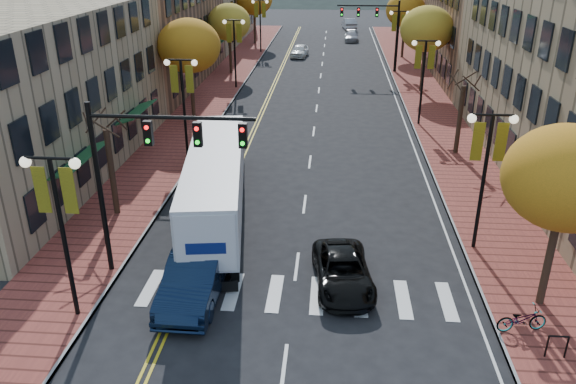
% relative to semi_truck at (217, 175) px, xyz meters
% --- Properties ---
extents(ground, '(200.00, 200.00, 0.00)m').
position_rel_semi_truck_xyz_m(ground, '(4.08, -8.43, -2.11)').
color(ground, black).
rests_on(ground, ground).
extents(sidewalk_left, '(4.00, 85.00, 0.15)m').
position_rel_semi_truck_xyz_m(sidewalk_left, '(-4.92, 24.07, -2.03)').
color(sidewalk_left, brown).
rests_on(sidewalk_left, ground).
extents(sidewalk_right, '(4.00, 85.00, 0.15)m').
position_rel_semi_truck_xyz_m(sidewalk_right, '(13.08, 24.07, -2.03)').
color(sidewalk_right, brown).
rests_on(sidewalk_right, ground).
extents(building_left_mid, '(12.00, 24.00, 11.00)m').
position_rel_semi_truck_xyz_m(building_left_mid, '(-12.92, 27.57, 3.39)').
color(building_left_mid, brown).
rests_on(building_left_mid, ground).
extents(building_left_far, '(12.00, 26.00, 9.50)m').
position_rel_semi_truck_xyz_m(building_left_far, '(-12.92, 52.57, 2.64)').
color(building_left_far, '#9E8966').
rests_on(building_left_far, ground).
extents(building_right_mid, '(15.00, 24.00, 10.00)m').
position_rel_semi_truck_xyz_m(building_right_mid, '(22.58, 33.57, 2.89)').
color(building_right_mid, brown).
rests_on(building_right_mid, ground).
extents(tree_left_a, '(0.28, 0.28, 4.20)m').
position_rel_semi_truck_xyz_m(tree_left_a, '(-4.92, -0.43, 0.14)').
color(tree_left_a, '#382619').
rests_on(tree_left_a, sidewalk_left).
extents(tree_left_b, '(4.48, 4.48, 7.21)m').
position_rel_semi_truck_xyz_m(tree_left_b, '(-4.92, 15.57, 3.34)').
color(tree_left_b, '#382619').
rests_on(tree_left_b, sidewalk_left).
extents(tree_left_c, '(4.16, 4.16, 6.69)m').
position_rel_semi_truck_xyz_m(tree_left_c, '(-4.92, 31.57, 2.95)').
color(tree_left_c, '#382619').
rests_on(tree_left_c, sidewalk_left).
extents(tree_right_a, '(4.16, 4.16, 6.69)m').
position_rel_semi_truck_xyz_m(tree_right_a, '(13.08, -6.43, 2.95)').
color(tree_right_a, '#382619').
rests_on(tree_right_a, sidewalk_right).
extents(tree_right_b, '(0.28, 0.28, 4.20)m').
position_rel_semi_truck_xyz_m(tree_right_b, '(13.08, 9.57, 0.14)').
color(tree_right_b, '#382619').
rests_on(tree_right_b, sidewalk_right).
extents(tree_right_c, '(4.48, 4.48, 7.21)m').
position_rel_semi_truck_xyz_m(tree_right_c, '(13.08, 25.57, 3.34)').
color(tree_right_c, '#382619').
rests_on(tree_right_c, sidewalk_right).
extents(tree_right_d, '(4.35, 4.35, 7.00)m').
position_rel_semi_truck_xyz_m(tree_right_d, '(13.08, 41.57, 3.18)').
color(tree_right_d, '#382619').
rests_on(tree_right_d, sidewalk_right).
extents(lamp_left_a, '(1.96, 0.36, 6.05)m').
position_rel_semi_truck_xyz_m(lamp_left_a, '(-3.42, -8.43, 2.19)').
color(lamp_left_a, black).
rests_on(lamp_left_a, ground).
extents(lamp_left_b, '(1.96, 0.36, 6.05)m').
position_rel_semi_truck_xyz_m(lamp_left_b, '(-3.42, 7.57, 2.19)').
color(lamp_left_b, black).
rests_on(lamp_left_b, ground).
extents(lamp_left_c, '(1.96, 0.36, 6.05)m').
position_rel_semi_truck_xyz_m(lamp_left_c, '(-3.42, 25.57, 2.19)').
color(lamp_left_c, black).
rests_on(lamp_left_c, ground).
extents(lamp_left_d, '(1.96, 0.36, 6.05)m').
position_rel_semi_truck_xyz_m(lamp_left_d, '(-3.42, 43.57, 2.19)').
color(lamp_left_d, black).
rests_on(lamp_left_d, ground).
extents(lamp_right_a, '(1.96, 0.36, 6.05)m').
position_rel_semi_truck_xyz_m(lamp_right_a, '(11.58, -2.43, 2.19)').
color(lamp_right_a, black).
rests_on(lamp_right_a, ground).
extents(lamp_right_b, '(1.96, 0.36, 6.05)m').
position_rel_semi_truck_xyz_m(lamp_right_b, '(11.58, 15.57, 2.19)').
color(lamp_right_b, black).
rests_on(lamp_right_b, ground).
extents(lamp_right_c, '(1.96, 0.36, 6.05)m').
position_rel_semi_truck_xyz_m(lamp_right_c, '(11.58, 33.57, 2.19)').
color(lamp_right_c, black).
rests_on(lamp_right_c, ground).
extents(traffic_mast_near, '(6.10, 0.35, 7.00)m').
position_rel_semi_truck_xyz_m(traffic_mast_near, '(-1.40, -5.44, 2.81)').
color(traffic_mast_near, black).
rests_on(traffic_mast_near, ground).
extents(traffic_mast_far, '(6.10, 0.34, 7.00)m').
position_rel_semi_truck_xyz_m(traffic_mast_far, '(9.55, 33.56, 2.81)').
color(traffic_mast_far, black).
rests_on(traffic_mast_far, ground).
extents(semi_truck, '(4.28, 14.61, 3.61)m').
position_rel_semi_truck_xyz_m(semi_truck, '(0.00, 0.00, 0.00)').
color(semi_truck, black).
rests_on(semi_truck, ground).
extents(navy_sedan, '(1.94, 5.39, 1.77)m').
position_rel_semi_truck_xyz_m(navy_sedan, '(0.47, -6.77, -1.22)').
color(navy_sedan, black).
rests_on(navy_sedan, ground).
extents(black_suv, '(2.60, 4.75, 1.26)m').
position_rel_semi_truck_xyz_m(black_suv, '(5.92, -5.68, -1.48)').
color(black_suv, black).
rests_on(black_suv, ground).
extents(car_far_white, '(2.16, 4.29, 1.40)m').
position_rel_semi_truck_xyz_m(car_far_white, '(1.35, 41.53, -1.41)').
color(car_far_white, white).
rests_on(car_far_white, ground).
extents(car_far_silver, '(1.93, 4.40, 1.26)m').
position_rel_semi_truck_xyz_m(car_far_silver, '(7.61, 53.44, -1.48)').
color(car_far_silver, '#939298').
rests_on(car_far_silver, ground).
extents(car_far_oncoming, '(2.35, 5.16, 1.64)m').
position_rel_semi_truck_xyz_m(car_far_oncoming, '(7.50, 64.50, -1.29)').
color(car_far_oncoming, '#B2B2BA').
rests_on(car_far_oncoming, ground).
extents(bicycle, '(1.81, 0.91, 0.91)m').
position_rel_semi_truck_xyz_m(bicycle, '(11.88, -8.16, -1.50)').
color(bicycle, gray).
rests_on(bicycle, sidewalk_right).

